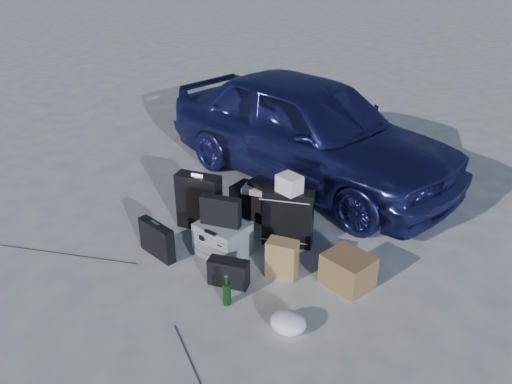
% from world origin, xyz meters
% --- Properties ---
extents(ground, '(60.00, 60.00, 0.00)m').
position_xyz_m(ground, '(0.00, 0.00, 0.00)').
color(ground, beige).
rests_on(ground, ground).
extents(car, '(4.45, 2.65, 1.42)m').
position_xyz_m(car, '(-0.07, 2.51, 0.71)').
color(car, navy).
rests_on(car, ground).
extents(pelican_case, '(0.54, 0.47, 0.36)m').
position_xyz_m(pelican_case, '(-0.01, 0.38, 0.18)').
color(pelican_case, '#9FA2A4').
rests_on(pelican_case, ground).
extents(laptop_bag, '(0.43, 0.18, 0.31)m').
position_xyz_m(laptop_bag, '(-0.02, 0.37, 0.51)').
color(laptop_bag, black).
rests_on(laptop_bag, pelican_case).
extents(briefcase, '(0.49, 0.22, 0.37)m').
position_xyz_m(briefcase, '(-0.58, 0.01, 0.19)').
color(briefcase, black).
rests_on(briefcase, ground).
extents(suitcase_left, '(0.53, 0.26, 0.65)m').
position_xyz_m(suitcase_left, '(-0.54, 0.69, 0.33)').
color(suitcase_left, black).
rests_on(suitcase_left, ground).
extents(suitcase_right, '(0.56, 0.34, 0.63)m').
position_xyz_m(suitcase_right, '(0.48, 0.90, 0.32)').
color(suitcase_right, black).
rests_on(suitcase_right, ground).
extents(white_carton, '(0.28, 0.25, 0.19)m').
position_xyz_m(white_carton, '(0.49, 0.88, 0.73)').
color(white_carton, white).
rests_on(white_carton, suitcase_right).
extents(duffel_bag, '(0.72, 0.37, 0.35)m').
position_xyz_m(duffel_bag, '(-0.07, 1.25, 0.17)').
color(duffel_bag, black).
rests_on(duffel_bag, ground).
extents(flat_box_white, '(0.43, 0.35, 0.07)m').
position_xyz_m(flat_box_white, '(-0.05, 1.24, 0.38)').
color(flat_box_white, white).
rests_on(flat_box_white, duffel_bag).
extents(flat_box_black, '(0.33, 0.27, 0.06)m').
position_xyz_m(flat_box_black, '(-0.04, 1.24, 0.45)').
color(flat_box_black, black).
rests_on(flat_box_black, flat_box_white).
extents(kraft_bag, '(0.32, 0.22, 0.39)m').
position_xyz_m(kraft_bag, '(0.69, 0.36, 0.19)').
color(kraft_bag, '#A98349').
rests_on(kraft_bag, ground).
extents(cardboard_box, '(0.51, 0.48, 0.32)m').
position_xyz_m(cardboard_box, '(1.30, 0.56, 0.16)').
color(cardboard_box, brown).
rests_on(cardboard_box, ground).
extents(plastic_bag, '(0.33, 0.29, 0.17)m').
position_xyz_m(plastic_bag, '(1.11, -0.30, 0.09)').
color(plastic_bag, white).
rests_on(plastic_bag, ground).
extents(messenger_bag, '(0.41, 0.23, 0.27)m').
position_xyz_m(messenger_bag, '(0.33, -0.02, 0.13)').
color(messenger_bag, black).
rests_on(messenger_bag, ground).
extents(green_bottle, '(0.09, 0.09, 0.30)m').
position_xyz_m(green_bottle, '(0.47, -0.27, 0.15)').
color(green_bottle, black).
rests_on(green_bottle, ground).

